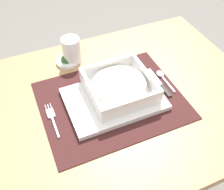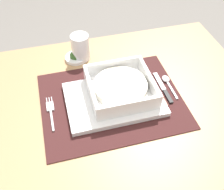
# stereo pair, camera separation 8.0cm
# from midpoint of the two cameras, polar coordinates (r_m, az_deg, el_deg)

# --- Properties ---
(dining_table) EXTENTS (1.01, 0.69, 0.72)m
(dining_table) POSITION_cam_midpoint_polar(r_m,az_deg,el_deg) (0.90, 0.97, -6.09)
(dining_table) COLOR #A37A51
(dining_table) RESTS_ON ground
(placemat) EXTENTS (0.43, 0.34, 0.00)m
(placemat) POSITION_cam_midpoint_polar(r_m,az_deg,el_deg) (0.82, 2.79, -1.51)
(placemat) COLOR #381919
(placemat) RESTS_ON dining_table
(serving_plate) EXTENTS (0.29, 0.20, 0.02)m
(serving_plate) POSITION_cam_midpoint_polar(r_m,az_deg,el_deg) (0.82, 3.17, -1.01)
(serving_plate) COLOR white
(serving_plate) RESTS_ON placemat
(porridge_bowl) EXTENTS (0.19, 0.19, 0.05)m
(porridge_bowl) POSITION_cam_midpoint_polar(r_m,az_deg,el_deg) (0.81, 4.64, 1.48)
(porridge_bowl) COLOR white
(porridge_bowl) RESTS_ON serving_plate
(fork) EXTENTS (0.02, 0.13, 0.00)m
(fork) POSITION_cam_midpoint_polar(r_m,az_deg,el_deg) (0.80, -10.26, -3.46)
(fork) COLOR silver
(fork) RESTS_ON placemat
(spoon) EXTENTS (0.02, 0.11, 0.01)m
(spoon) POSITION_cam_midpoint_polar(r_m,az_deg,el_deg) (0.90, 14.23, 2.80)
(spoon) COLOR silver
(spoon) RESTS_ON placemat
(butter_knife) EXTENTS (0.01, 0.14, 0.01)m
(butter_knife) POSITION_cam_midpoint_polar(r_m,az_deg,el_deg) (0.88, 13.66, 1.09)
(butter_knife) COLOR black
(butter_knife) RESTS_ON placemat
(bread_knife) EXTENTS (0.01, 0.13, 0.01)m
(bread_knife) POSITION_cam_midpoint_polar(r_m,az_deg,el_deg) (0.86, 12.76, 0.22)
(bread_knife) COLOR #59331E
(bread_knife) RESTS_ON placemat
(drinking_glass) EXTENTS (0.06, 0.06, 0.09)m
(drinking_glass) POSITION_cam_midpoint_polar(r_m,az_deg,el_deg) (0.96, -4.36, 9.82)
(drinking_glass) COLOR white
(drinking_glass) RESTS_ON dining_table
(condiment_saucer) EXTENTS (0.08, 0.08, 0.04)m
(condiment_saucer) POSITION_cam_midpoint_polar(r_m,az_deg,el_deg) (0.97, -5.42, 8.05)
(condiment_saucer) COLOR white
(condiment_saucer) RESTS_ON dining_table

